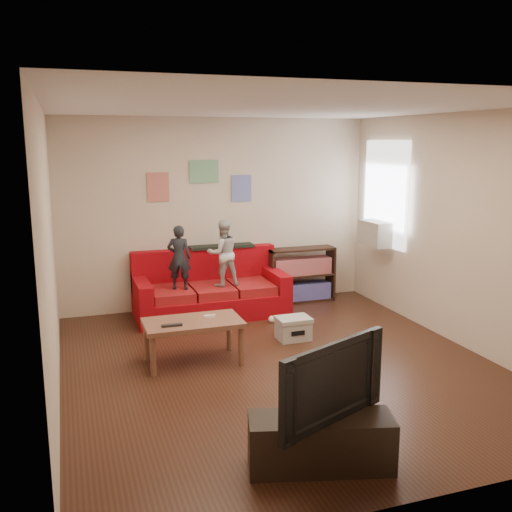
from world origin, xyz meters
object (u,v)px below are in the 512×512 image
object	(u,v)px
sofa	(210,292)
child_a	(179,258)
bookshelf	(301,277)
tv_stand	(321,442)
coffee_table	(193,327)
television	(322,379)
child_b	(223,253)
file_box	(293,328)

from	to	relation	value
sofa	child_a	distance (m)	0.74
bookshelf	tv_stand	bearing A→B (deg)	-111.25
coffee_table	television	distance (m)	2.37
child_a	coffee_table	distance (m)	1.58
child_a	bookshelf	bearing A→B (deg)	-148.02
coffee_table	bookshelf	distance (m)	2.78
coffee_table	tv_stand	world-z (taller)	coffee_table
child_b	coffee_table	distance (m)	1.75
bookshelf	television	world-z (taller)	television
child_b	television	size ratio (longest dim) A/B	0.86
sofa	television	xyz separation A→B (m)	(-0.17, -3.99, 0.39)
bookshelf	file_box	world-z (taller)	bookshelf
child_b	coffee_table	xyz separation A→B (m)	(-0.76, -1.50, -0.48)
bookshelf	child_b	bearing A→B (deg)	-164.69
sofa	bookshelf	world-z (taller)	sofa
file_box	child_b	bearing A→B (deg)	114.87
child_b	bookshelf	world-z (taller)	child_b
sofa	child_b	bearing A→B (deg)	-49.07
child_b	bookshelf	bearing A→B (deg)	-168.28
bookshelf	child_a	bearing A→B (deg)	-169.39
bookshelf	file_box	bearing A→B (deg)	-116.03
sofa	tv_stand	size ratio (longest dim) A/B	1.94
file_box	tv_stand	xyz separation A→B (m)	(-0.87, -2.63, 0.06)
child_b	file_box	distance (m)	1.50
child_b	file_box	bearing A→B (deg)	111.29
child_a	tv_stand	bearing A→B (deg)	115.55
coffee_table	file_box	bearing A→B (deg)	13.70
coffee_table	bookshelf	bearing A→B (deg)	42.07
sofa	bookshelf	xyz separation A→B (m)	(1.45, 0.19, 0.06)
child_a	bookshelf	world-z (taller)	child_a
child_a	television	size ratio (longest dim) A/B	0.82
child_a	tv_stand	xyz separation A→B (m)	(0.28, -3.82, -0.66)
coffee_table	file_box	distance (m)	1.37
file_box	tv_stand	world-z (taller)	tv_stand
bookshelf	tv_stand	distance (m)	4.48
coffee_table	bookshelf	xyz separation A→B (m)	(2.06, 1.86, -0.04)
child_b	television	world-z (taller)	child_b
child_a	coffee_table	bearing A→B (deg)	105.33
sofa	bookshelf	bearing A→B (deg)	7.31
sofa	bookshelf	distance (m)	1.46
child_b	coffee_table	bearing A→B (deg)	59.62
tv_stand	television	xyz separation A→B (m)	(0.00, 0.00, 0.50)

